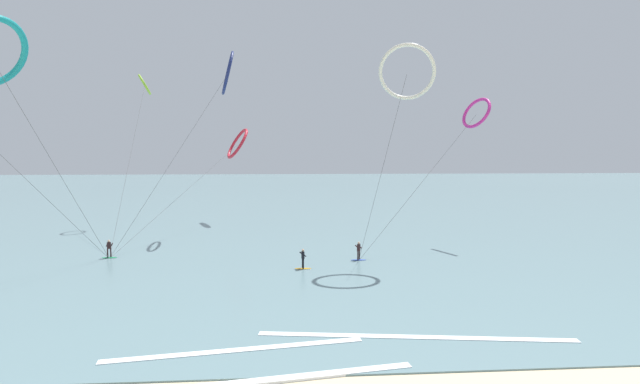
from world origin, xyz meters
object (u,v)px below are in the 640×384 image
surfer_emerald (109,250)px  kite_lime (145,85)px  surfer_cobalt (359,252)px  kite_ivory (407,72)px  kite_magenta (476,113)px  kite_navy (228,73)px  kite_crimson (237,144)px  surfer_amber (303,260)px

surfer_emerald → kite_lime: (-2.72, 21.45, 18.26)m
surfer_emerald → surfer_cobalt: bearing=-41.6°
kite_ivory → kite_magenta: kite_ivory is taller
kite_magenta → kite_navy: size_ratio=0.73×
surfer_cobalt → kite_crimson: 31.17m
kite_lime → kite_crimson: bearing=-94.2°
surfer_amber → surfer_emerald: (-17.90, 5.33, 0.00)m
surfer_emerald → kite_lime: bearing=61.9°
surfer_emerald → kite_crimson: 27.37m
surfer_cobalt → kite_magenta: kite_magenta is taller
surfer_amber → kite_magenta: (19.18, 10.88, 13.34)m
kite_lime → surfer_emerald: bearing=173.5°
kite_crimson → kite_magenta: 33.08m
kite_lime → kite_navy: 15.24m
kite_ivory → kite_magenta: 13.25m
surfer_amber → kite_lime: bearing=-153.5°
surfer_cobalt → kite_navy: kite_navy is taller
surfer_amber → surfer_emerald: same height
surfer_emerald → kite_crimson: bearing=32.8°
kite_ivory → kite_magenta: size_ratio=1.21×
surfer_cobalt → kite_crimson: (-13.63, 26.03, 10.40)m
surfer_amber → kite_lime: 38.41m
surfer_cobalt → kite_lime: 39.67m
surfer_amber → kite_magenta: kite_magenta is taller
kite_lime → kite_navy: bearing=-139.7°
kite_ivory → kite_crimson: (-17.76, 26.33, -5.72)m
kite_crimson → kite_magenta: size_ratio=1.66×
surfer_emerald → kite_ivory: bearing=-41.3°
surfer_emerald → kite_navy: (9.62, 12.50, 18.46)m
surfer_cobalt → kite_navy: size_ratio=0.08×
kite_lime → kite_magenta: size_ratio=1.46×
kite_ivory → kite_crimson: size_ratio=0.73×
kite_lime → kite_magenta: kite_lime is taller
surfer_cobalt → kite_ivory: size_ratio=0.09×
surfer_amber → surfer_emerald: bearing=-117.7°
surfer_emerald → kite_crimson: kite_crimson is taller
kite_crimson → kite_navy: 13.63m
surfer_amber → kite_navy: size_ratio=0.08×
kite_magenta → surfer_emerald: bearing=-104.4°
surfer_amber → surfer_cobalt: size_ratio=1.00×
surfer_amber → kite_lime: size_ratio=0.07×
kite_ivory → kite_magenta: (9.88, 8.39, -2.78)m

